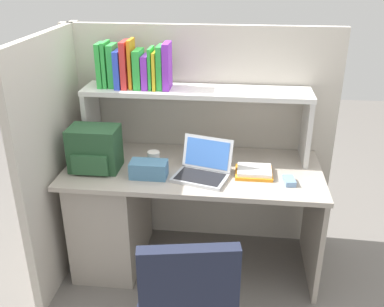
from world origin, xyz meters
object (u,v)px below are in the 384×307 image
(backpack, at_px, (94,149))
(paper_cup, at_px, (154,159))
(computer_mouse, at_px, (289,181))
(laptop, at_px, (203,168))
(tissue_box, at_px, (149,169))

(backpack, relative_size, paper_cup, 2.90)
(computer_mouse, bearing_deg, paper_cup, 163.87)
(paper_cup, bearing_deg, backpack, -168.99)
(backpack, distance_m, paper_cup, 0.37)
(laptop, distance_m, backpack, 0.68)
(laptop, xyz_separation_m, tissue_box, (-0.32, -0.05, -0.00))
(laptop, bearing_deg, tissue_box, -171.70)
(paper_cup, relative_size, tissue_box, 0.47)
(backpack, height_order, paper_cup, backpack)
(backpack, relative_size, computer_mouse, 2.88)
(computer_mouse, bearing_deg, laptop, 168.44)
(backpack, distance_m, tissue_box, 0.36)
(backpack, height_order, tissue_box, backpack)
(laptop, bearing_deg, computer_mouse, -4.23)
(laptop, bearing_deg, paper_cup, 164.17)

